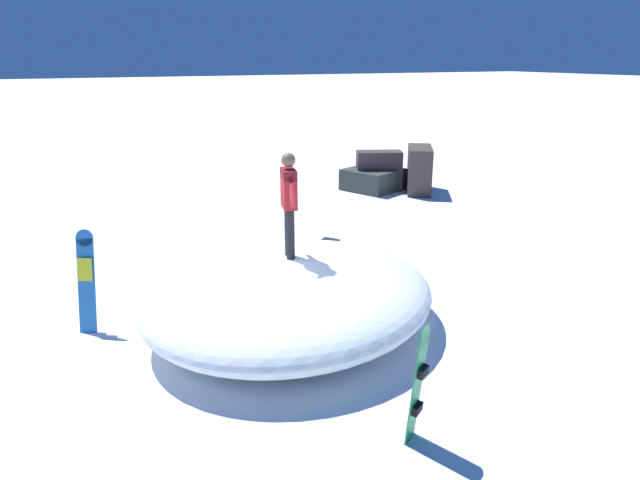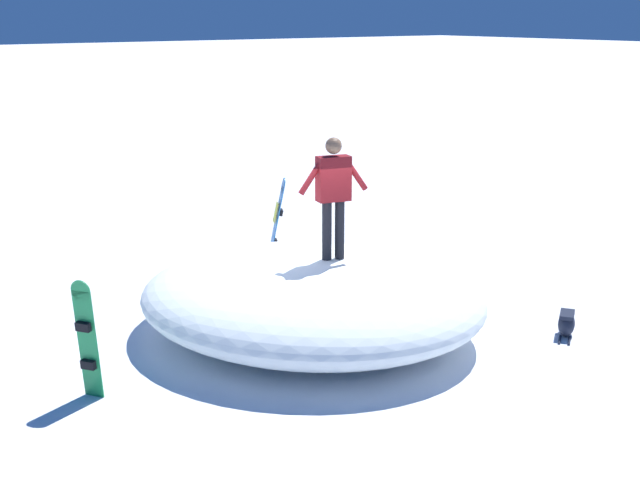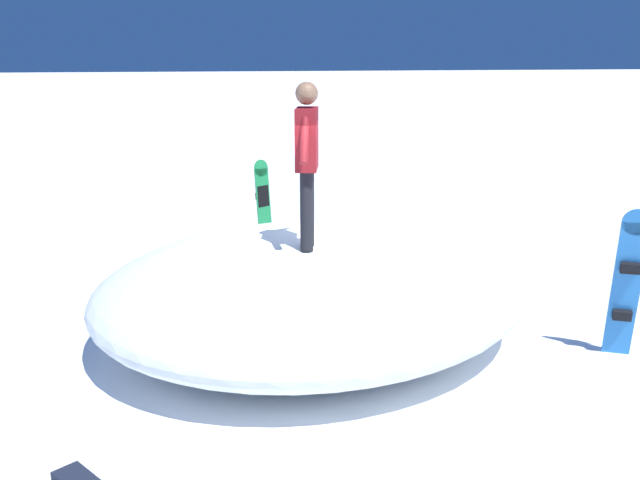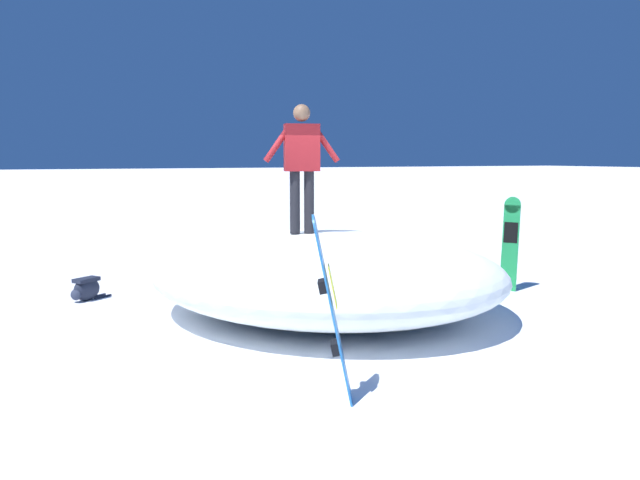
{
  "view_description": "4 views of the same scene",
  "coord_description": "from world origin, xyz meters",
  "px_view_note": "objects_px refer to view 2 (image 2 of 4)",
  "views": [
    {
      "loc": [
        2.98,
        7.79,
        4.42
      ],
      "look_at": [
        -0.8,
        0.02,
        1.58
      ],
      "focal_mm": 31.65,
      "sensor_mm": 36.0,
      "label": 1
    },
    {
      "loc": [
        -9.79,
        6.41,
        4.62
      ],
      "look_at": [
        -0.87,
        -0.11,
        1.58
      ],
      "focal_mm": 46.53,
      "sensor_mm": 36.0,
      "label": 2
    },
    {
      "loc": [
        -1.88,
        -7.76,
        3.21
      ],
      "look_at": [
        -0.26,
        0.0,
        1.05
      ],
      "focal_mm": 38.72,
      "sensor_mm": 36.0,
      "label": 3
    },
    {
      "loc": [
        7.78,
        -4.19,
        2.2
      ],
      "look_at": [
        0.03,
        -0.58,
        1.11
      ],
      "focal_mm": 36.47,
      "sensor_mm": 36.0,
      "label": 4
    }
  ],
  "objects_px": {
    "snowboarder_standing": "(333,189)",
    "snowboard_primary_upright": "(86,338)",
    "snowboard_secondary_upright": "(277,222)",
    "backpack_near": "(566,323)"
  },
  "relations": [
    {
      "from": "snowboarder_standing",
      "to": "snowboard_primary_upright",
      "type": "relative_size",
      "value": 1.15
    },
    {
      "from": "snowboard_primary_upright",
      "to": "snowboard_secondary_upright",
      "type": "xyz_separation_m",
      "value": [
        3.22,
        -4.87,
        0.08
      ]
    },
    {
      "from": "snowboard_secondary_upright",
      "to": "backpack_near",
      "type": "bearing_deg",
      "value": -163.29
    },
    {
      "from": "snowboarder_standing",
      "to": "snowboard_secondary_upright",
      "type": "bearing_deg",
      "value": -19.07
    },
    {
      "from": "snowboard_primary_upright",
      "to": "backpack_near",
      "type": "height_order",
      "value": "snowboard_primary_upright"
    },
    {
      "from": "snowboarder_standing",
      "to": "snowboard_primary_upright",
      "type": "height_order",
      "value": "snowboarder_standing"
    },
    {
      "from": "snowboard_secondary_upright",
      "to": "snowboard_primary_upright",
      "type": "bearing_deg",
      "value": 123.43
    },
    {
      "from": "backpack_near",
      "to": "snowboarder_standing",
      "type": "bearing_deg",
      "value": 51.63
    },
    {
      "from": "snowboard_secondary_upright",
      "to": "snowboarder_standing",
      "type": "bearing_deg",
      "value": 160.93
    },
    {
      "from": "snowboard_primary_upright",
      "to": "snowboard_secondary_upright",
      "type": "relative_size",
      "value": 0.91
    }
  ]
}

